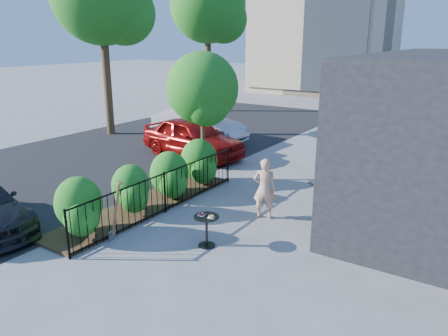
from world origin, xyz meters
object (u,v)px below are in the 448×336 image
Objects in this scene: street_tree_far at (208,10)px; cafe_table at (207,226)px; patio_tree at (203,93)px; shovel at (115,215)px; street_tree_near at (101,0)px; woman at (265,189)px; car_red at (192,137)px; car_silver at (198,125)px.

cafe_table is at bearing -55.02° from street_tree_far.
patio_tree reaches higher than shovel.
street_tree_far is 19.01m from cafe_table.
street_tree_near reaches higher than cafe_table.
woman is 6.35m from car_red.
patio_tree is 8.92m from street_tree_near.
shovel is (8.68, -7.89, -5.26)m from street_tree_near.
woman reaches higher than cafe_table.
woman reaches higher than car_silver.
woman is 8.68m from car_silver.
street_tree_near is at bearing 157.43° from patio_tree.
street_tree_near is at bearing -45.83° from woman.
car_silver is (4.33, -6.98, -5.19)m from street_tree_far.
cafe_table is 0.17× the size of car_silver.
woman is at bearing 55.87° from shovel.
shovel is 7.46m from car_red.
patio_tree reaches higher than woman.
street_tree_near is 1.00× the size of street_tree_far.
woman is at bearing -127.96° from car_silver.
car_silver is at bearing 128.59° from patio_tree.
shovel is (-1.77, -0.96, 0.18)m from cafe_table.
cafe_table is at bearing -33.56° from street_tree_near.
car_red is at bearing 129.50° from cafe_table.
street_tree_far is 18.85m from shovel.
woman is (10.74, -4.85, -5.14)m from street_tree_near.
woman is (10.74, -12.85, -5.14)m from street_tree_far.
patio_tree is 0.48× the size of street_tree_far.
street_tree_far is 5.51× the size of shovel.
patio_tree is 0.89× the size of car_silver.
cafe_table is 2.02m from shovel.
car_red is (5.62, -1.08, -5.18)m from street_tree_near.
car_silver is (-1.29, 2.10, -0.01)m from car_red.
street_tree_near is (-7.70, 3.20, 3.15)m from patio_tree.
car_silver is (-3.37, 4.22, -2.04)m from patio_tree.
street_tree_near is at bearing 87.27° from car_red.
car_silver is at bearing 39.71° from car_red.
woman is 0.35× the size of car_silver.
street_tree_far is at bearing 90.00° from street_tree_near.
street_tree_far reaches higher than cafe_table.
patio_tree is at bearing -50.02° from woman.
car_red is (-4.82, 5.85, 0.25)m from cafe_table.
woman reaches higher than car_red.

